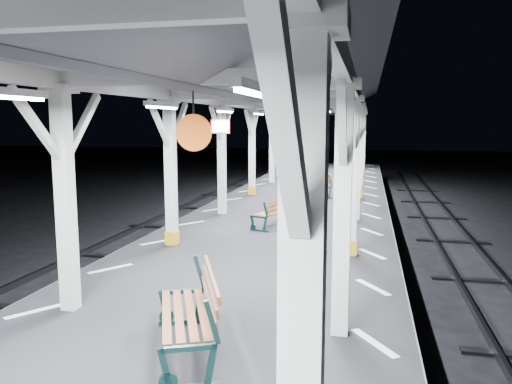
% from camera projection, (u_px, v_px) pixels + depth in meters
% --- Properties ---
extents(ground, '(120.00, 120.00, 0.00)m').
position_uv_depth(ground, '(234.00, 330.00, 9.15)').
color(ground, black).
rests_on(ground, ground).
extents(platform, '(6.00, 50.00, 1.00)m').
position_uv_depth(platform, '(234.00, 304.00, 9.08)').
color(platform, black).
rests_on(platform, ground).
extents(hazard_stripes_left, '(1.00, 48.00, 0.01)m').
position_uv_depth(hazard_stripes_left, '(111.00, 269.00, 9.55)').
color(hazard_stripes_left, silver).
rests_on(hazard_stripes_left, platform).
extents(hazard_stripes_right, '(1.00, 48.00, 0.01)m').
position_uv_depth(hazard_stripes_right, '(373.00, 287.00, 8.48)').
color(hazard_stripes_right, silver).
rests_on(hazard_stripes_right, platform).
extents(canopy, '(5.40, 49.00, 4.65)m').
position_uv_depth(canopy, '(232.00, 77.00, 8.50)').
color(canopy, silver).
rests_on(canopy, platform).
extents(bench_near, '(1.33, 1.95, 0.99)m').
position_uv_depth(bench_near, '(194.00, 311.00, 6.03)').
color(bench_near, '#12302F').
rests_on(bench_near, platform).
extents(bench_mid, '(0.99, 1.55, 0.79)m').
position_uv_depth(bench_mid, '(276.00, 212.00, 13.26)').
color(bench_mid, '#12302F').
rests_on(bench_mid, platform).
extents(bench_far, '(0.96, 1.66, 0.85)m').
position_uv_depth(bench_far, '(323.00, 184.00, 18.88)').
color(bench_far, '#12302F').
rests_on(bench_far, platform).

